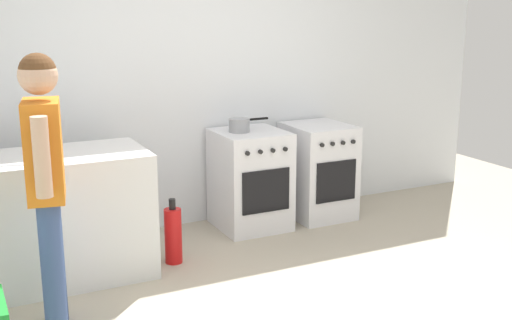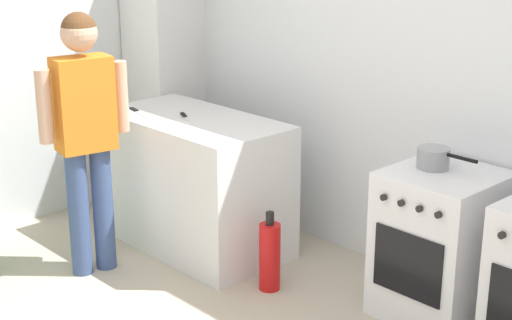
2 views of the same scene
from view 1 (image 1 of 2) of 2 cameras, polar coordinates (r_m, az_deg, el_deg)
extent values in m
plane|color=#ADA38E|center=(4.23, 4.62, -13.00)|extent=(8.00, 8.00, 0.00)
cube|color=silver|center=(5.58, -5.49, 7.46)|extent=(6.00, 0.10, 2.60)
cube|color=silver|center=(4.70, -17.50, -4.89)|extent=(1.30, 0.70, 0.90)
cube|color=silver|center=(5.54, -0.54, -1.74)|extent=(0.57, 0.60, 0.85)
cube|color=black|center=(5.28, 0.90, -2.79)|extent=(0.43, 0.01, 0.36)
cylinder|color=black|center=(5.28, -1.25, 2.19)|extent=(0.18, 0.18, 0.01)
cylinder|color=black|center=(5.40, 1.24, 2.44)|extent=(0.18, 0.18, 0.01)
cylinder|color=black|center=(5.50, -2.30, 2.64)|extent=(0.18, 0.18, 0.01)
cylinder|color=black|center=(5.61, 0.11, 2.86)|extent=(0.18, 0.18, 0.01)
cylinder|color=black|center=(5.12, -0.75, 0.60)|extent=(0.04, 0.02, 0.04)
cylinder|color=black|center=(5.16, 0.40, 0.73)|extent=(0.04, 0.02, 0.04)
cylinder|color=black|center=(5.22, 1.52, 0.85)|extent=(0.04, 0.02, 0.04)
cylinder|color=black|center=(5.27, 2.63, 0.97)|extent=(0.04, 0.02, 0.04)
cube|color=silver|center=(5.86, 5.51, -0.94)|extent=(0.53, 0.60, 0.85)
cube|color=black|center=(5.62, 7.14, -1.89)|extent=(0.40, 0.01, 0.36)
cylinder|color=black|center=(5.61, 5.22, 2.81)|extent=(0.17, 0.17, 0.01)
cylinder|color=black|center=(5.73, 7.25, 3.00)|extent=(0.17, 0.17, 0.01)
cylinder|color=black|center=(5.81, 3.99, 3.21)|extent=(0.17, 0.17, 0.01)
cylinder|color=black|center=(5.93, 5.98, 3.39)|extent=(0.17, 0.17, 0.01)
cylinder|color=black|center=(5.45, 5.90, 1.33)|extent=(0.04, 0.02, 0.04)
cylinder|color=black|center=(5.50, 6.84, 1.43)|extent=(0.04, 0.02, 0.04)
cylinder|color=black|center=(5.56, 7.75, 1.53)|extent=(0.04, 0.02, 0.04)
cylinder|color=black|center=(5.62, 8.65, 1.63)|extent=(0.04, 0.02, 0.04)
cylinder|color=gray|center=(5.40, -1.51, 3.11)|extent=(0.18, 0.18, 0.11)
cylinder|color=black|center=(5.47, 0.20, 3.68)|extent=(0.18, 0.02, 0.02)
cube|color=silver|center=(4.36, -21.09, -0.43)|extent=(0.20, 0.08, 0.01)
cube|color=silver|center=(4.53, -17.60, 0.34)|extent=(0.10, 0.07, 0.01)
cube|color=black|center=(4.56, -18.86, 0.38)|extent=(0.11, 0.07, 0.01)
cylinder|color=#384C7A|center=(3.95, -17.64, -9.23)|extent=(0.13, 0.13, 0.81)
cylinder|color=#384C7A|center=(4.10, -17.58, -8.38)|extent=(0.13, 0.13, 0.81)
cube|color=orange|center=(3.82, -18.34, 0.81)|extent=(0.26, 0.37, 0.57)
cylinder|color=tan|center=(3.58, -18.51, 0.23)|extent=(0.09, 0.09, 0.44)
cylinder|color=tan|center=(4.05, -18.23, 1.75)|extent=(0.09, 0.09, 0.44)
sphere|color=tan|center=(3.75, -18.83, 7.14)|extent=(0.22, 0.22, 0.22)
sphere|color=brown|center=(3.75, -18.85, 7.45)|extent=(0.21, 0.21, 0.21)
cylinder|color=red|center=(4.87, -7.37, -6.71)|extent=(0.13, 0.13, 0.42)
cylinder|color=black|center=(4.79, -7.46, -3.91)|extent=(0.05, 0.05, 0.08)
camera|label=2|loc=(4.72, 49.04, 12.88)|focal=55.00mm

